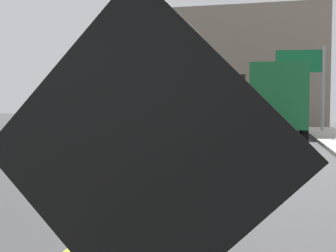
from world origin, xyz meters
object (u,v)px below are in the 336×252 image
object	(u,v)px
roadwork_sign	(137,165)
traffic_cone_mid_lane	(176,193)
highway_guide_sign	(309,74)
traffic_cone_far_lane	(190,166)
pickup_car	(138,139)
box_truck	(277,101)
arrow_board_trailer	(221,140)
traffic_cone_curbside	(202,153)

from	to	relation	value
roadwork_sign	traffic_cone_mid_lane	xyz separation A→B (m)	(-0.81, 4.51, -1.14)
highway_guide_sign	traffic_cone_mid_lane	world-z (taller)	highway_guide_sign
traffic_cone_far_lane	traffic_cone_mid_lane	bearing A→B (deg)	-84.63
roadwork_sign	pickup_car	world-z (taller)	roadwork_sign
roadwork_sign	box_truck	world-z (taller)	box_truck
arrow_board_trailer	traffic_cone_mid_lane	world-z (taller)	arrow_board_trailer
box_truck	traffic_cone_mid_lane	bearing A→B (deg)	-97.55
pickup_car	traffic_cone_far_lane	world-z (taller)	pickup_car
box_truck	traffic_cone_far_lane	bearing A→B (deg)	-100.59
traffic_cone_far_lane	highway_guide_sign	bearing A→B (deg)	76.50
box_truck	traffic_cone_curbside	distance (m)	8.74
roadwork_sign	highway_guide_sign	xyz separation A→B (m)	(2.90, 23.73, 1.95)
traffic_cone_mid_lane	traffic_cone_curbside	xyz separation A→B (m)	(-0.44, 5.56, -0.02)
arrow_board_trailer	pickup_car	xyz separation A→B (m)	(-2.15, -2.63, 0.22)
roadwork_sign	box_truck	distance (m)	18.41
pickup_car	traffic_cone_mid_lane	world-z (taller)	pickup_car
roadwork_sign	traffic_cone_mid_lane	world-z (taller)	roadwork_sign
roadwork_sign	traffic_cone_curbside	bearing A→B (deg)	97.05
arrow_board_trailer	box_truck	bearing A→B (deg)	71.30
box_truck	highway_guide_sign	xyz separation A→B (m)	(1.88, 5.36, 1.62)
box_truck	traffic_cone_far_lane	xyz separation A→B (m)	(-2.09, -11.17, -1.45)
pickup_car	traffic_cone_mid_lane	bearing A→B (deg)	-66.77
roadwork_sign	box_truck	bearing A→B (deg)	86.80
traffic_cone_far_lane	traffic_cone_curbside	distance (m)	2.88
roadwork_sign	traffic_cone_mid_lane	size ratio (longest dim) A/B	3.45
roadwork_sign	arrow_board_trailer	bearing A→B (deg)	94.41
arrow_board_trailer	box_truck	world-z (taller)	box_truck
highway_guide_sign	traffic_cone_curbside	distance (m)	14.61
traffic_cone_mid_lane	roadwork_sign	bearing A→B (deg)	-79.82
roadwork_sign	traffic_cone_curbside	world-z (taller)	roadwork_sign
box_truck	traffic_cone_mid_lane	distance (m)	14.06
arrow_board_trailer	traffic_cone_curbside	size ratio (longest dim) A/B	4.26
box_truck	pickup_car	size ratio (longest dim) A/B	1.61
pickup_car	traffic_cone_curbside	bearing A→B (deg)	6.25
roadwork_sign	box_truck	size ratio (longest dim) A/B	0.29
roadwork_sign	arrow_board_trailer	size ratio (longest dim) A/B	0.86
box_truck	pickup_car	bearing A→B (deg)	-115.93
pickup_car	highway_guide_sign	world-z (taller)	highway_guide_sign
highway_guide_sign	traffic_cone_mid_lane	distance (m)	19.82
arrow_board_trailer	box_truck	distance (m)	6.35
arrow_board_trailer	box_truck	xyz separation A→B (m)	(1.99, 5.88, 1.32)
arrow_board_trailer	traffic_cone_far_lane	world-z (taller)	arrow_board_trailer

